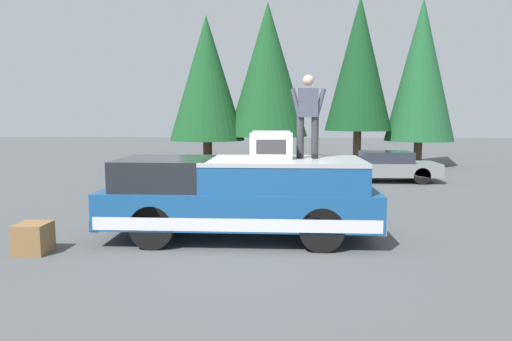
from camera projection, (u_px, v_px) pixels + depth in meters
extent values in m
plane|color=#4C4F51|center=(233.00, 242.00, 9.20)|extent=(90.00, 90.00, 0.00)
cube|color=navy|center=(240.00, 205.00, 9.46)|extent=(2.00, 5.50, 0.70)
cube|color=silver|center=(240.00, 214.00, 9.48)|extent=(2.01, 5.39, 0.24)
cube|color=black|center=(167.00, 173.00, 9.47)|extent=(1.84, 1.87, 0.60)
cube|color=navy|center=(283.00, 176.00, 9.34)|extent=(1.92, 3.19, 0.52)
cube|color=#A8AAAF|center=(283.00, 161.00, 9.30)|extent=(1.94, 3.19, 0.08)
cube|color=#232326|center=(112.00, 216.00, 9.64)|extent=(1.96, 0.16, 0.20)
cube|color=#B2B5BA|center=(372.00, 219.00, 9.35)|extent=(1.96, 0.16, 0.20)
cylinder|color=black|center=(153.00, 227.00, 8.74)|extent=(0.30, 0.84, 0.84)
cylinder|color=black|center=(173.00, 209.00, 10.42)|extent=(0.30, 0.84, 0.84)
cylinder|color=black|center=(321.00, 229.00, 8.56)|extent=(0.30, 0.84, 0.84)
cylinder|color=black|center=(315.00, 210.00, 10.25)|extent=(0.30, 0.84, 0.84)
cube|color=silver|center=(271.00, 146.00, 9.35)|extent=(0.64, 0.84, 0.52)
cube|color=#2D2D30|center=(271.00, 147.00, 9.02)|extent=(0.01, 0.59, 0.29)
cube|color=#99999E|center=(271.00, 132.00, 9.31)|extent=(0.58, 0.76, 0.04)
cylinder|color=#333338|center=(315.00, 138.00, 9.45)|extent=(0.15, 0.15, 0.84)
cube|color=black|center=(315.00, 156.00, 9.45)|extent=(0.26, 0.11, 0.08)
cylinder|color=#333338|center=(300.00, 138.00, 9.46)|extent=(0.15, 0.15, 0.84)
cube|color=black|center=(300.00, 156.00, 9.47)|extent=(0.26, 0.11, 0.08)
cube|color=#474C5B|center=(308.00, 103.00, 9.37)|extent=(0.24, 0.40, 0.58)
sphere|color=beige|center=(308.00, 80.00, 9.32)|extent=(0.22, 0.22, 0.22)
cylinder|color=#474C5B|center=(320.00, 103.00, 9.33)|extent=(0.09, 0.23, 0.58)
cylinder|color=#474C5B|center=(296.00, 103.00, 9.35)|extent=(0.09, 0.23, 0.58)
cube|color=gray|center=(383.00, 169.00, 17.73)|extent=(1.64, 4.10, 0.50)
cube|color=#282D38|center=(386.00, 157.00, 17.67)|extent=(1.31, 1.89, 0.42)
cylinder|color=black|center=(352.00, 176.00, 17.11)|extent=(0.20, 0.62, 0.62)
cylinder|color=black|center=(347.00, 171.00, 18.54)|extent=(0.20, 0.62, 0.62)
cylinder|color=black|center=(422.00, 176.00, 16.97)|extent=(0.20, 0.62, 0.62)
cylinder|color=black|center=(411.00, 171.00, 18.40)|extent=(0.20, 0.62, 0.62)
cube|color=olive|center=(33.00, 238.00, 8.46)|extent=(0.56, 0.56, 0.56)
cylinder|color=#4C3826|center=(418.00, 153.00, 23.38)|extent=(0.41, 0.41, 1.26)
cone|color=#1E562D|center=(421.00, 70.00, 22.89)|extent=(3.39, 3.39, 7.02)
cylinder|color=#4C3826|center=(357.00, 148.00, 23.54)|extent=(0.40, 0.40, 1.78)
cone|color=#14421E|center=(359.00, 64.00, 23.05)|extent=(3.35, 3.35, 6.66)
cylinder|color=#4C3826|center=(267.00, 149.00, 24.82)|extent=(0.51, 0.51, 1.44)
cone|color=#194C23|center=(268.00, 70.00, 24.32)|extent=(4.23, 4.23, 6.99)
cylinder|color=#4C3826|center=(208.00, 152.00, 24.65)|extent=(0.48, 0.48, 1.23)
cone|color=#194C23|center=(207.00, 78.00, 24.19)|extent=(3.97, 3.97, 6.49)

